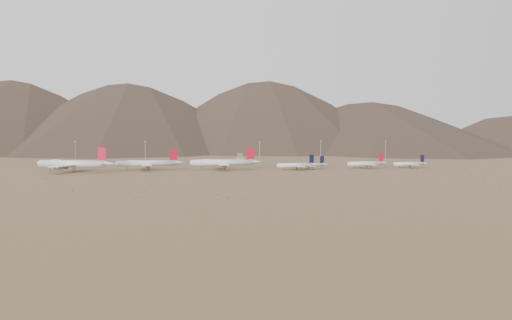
{
  "coord_description": "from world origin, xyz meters",
  "views": [
    {
      "loc": [
        -19.21,
        -432.4,
        34.79
      ],
      "look_at": [
        37.13,
        30.0,
        9.33
      ],
      "focal_mm": 35.0,
      "sensor_mm": 36.0,
      "label": 1
    }
  ],
  "objects": [
    {
      "name": "mast_east",
      "position": [
        127.92,
        142.31,
        14.2
      ],
      "size": [
        2.0,
        0.6,
        25.7
      ],
      "color": "gray",
      "rests_on": "ground"
    },
    {
      "name": "mountain_ridge",
      "position": [
        0.0,
        900.0,
        150.0
      ],
      "size": [
        4400.0,
        1000.0,
        300.0
      ],
      "color": "brown",
      "rests_on": "ground"
    },
    {
      "name": "ground",
      "position": [
        0.0,
        0.0,
        0.0
      ],
      "size": [
        3000.0,
        3000.0,
        0.0
      ],
      "primitive_type": "plane",
      "color": "olive",
      "rests_on": "ground"
    },
    {
      "name": "mast_far_west",
      "position": [
        -148.97,
        128.82,
        14.2
      ],
      "size": [
        2.0,
        0.6,
        25.7
      ],
      "color": "gray",
      "rests_on": "ground"
    },
    {
      "name": "desert_scrub",
      "position": [
        27.91,
        -81.41,
        0.34
      ],
      "size": [
        436.97,
        178.33,
        0.91
      ],
      "color": "brown",
      "rests_on": "ground"
    },
    {
      "name": "mast_west",
      "position": [
        -74.27,
        129.41,
        14.2
      ],
      "size": [
        2.0,
        0.6,
        25.7
      ],
      "color": "gray",
      "rests_on": "ground"
    },
    {
      "name": "narrowbody_a",
      "position": [
        75.36,
        25.36,
        4.57
      ],
      "size": [
        41.86,
        30.88,
        14.09
      ],
      "rotation": [
        0.0,
        0.0,
        0.25
      ],
      "color": "white",
      "rests_on": "ground"
    },
    {
      "name": "control_tower",
      "position": [
        30.0,
        120.0,
        5.32
      ],
      "size": [
        8.0,
        8.0,
        12.0
      ],
      "color": "gray",
      "rests_on": "ground"
    },
    {
      "name": "mast_centre",
      "position": [
        50.8,
        108.09,
        14.2
      ],
      "size": [
        2.0,
        0.6,
        25.7
      ],
      "color": "gray",
      "rests_on": "ground"
    },
    {
      "name": "narrowbody_c",
      "position": [
        147.11,
        36.3,
        4.81
      ],
      "size": [
        44.31,
        32.55,
        14.84
      ],
      "rotation": [
        0.0,
        0.0,
        0.22
      ],
      "color": "white",
      "rests_on": "ground"
    },
    {
      "name": "mast_far_east",
      "position": [
        202.39,
        129.18,
        14.2
      ],
      "size": [
        2.0,
        0.6,
        25.7
      ],
      "color": "gray",
      "rests_on": "ground"
    },
    {
      "name": "widebody_centre",
      "position": [
        -63.6,
        40.38,
        6.5
      ],
      "size": [
        63.22,
        49.1,
        18.84
      ],
      "rotation": [
        0.0,
        0.0,
        0.13
      ],
      "color": "white",
      "rests_on": "ground"
    },
    {
      "name": "narrowbody_d",
      "position": [
        192.0,
        37.97,
        4.14
      ],
      "size": [
        38.46,
        28.02,
        12.77
      ],
      "rotation": [
        0.0,
        0.0,
        0.16
      ],
      "color": "white",
      "rests_on": "ground"
    },
    {
      "name": "widebody_west",
      "position": [
        -126.88,
        23.36,
        7.53
      ],
      "size": [
        71.32,
        56.58,
        21.85
      ],
      "rotation": [
        0.0,
        0.0,
        -0.3
      ],
      "color": "white",
      "rests_on": "ground"
    },
    {
      "name": "widebody_east",
      "position": [
        6.92,
        36.7,
        6.95
      ],
      "size": [
        67.94,
        52.08,
        20.17
      ],
      "rotation": [
        0.0,
        0.0,
        0.03
      ],
      "color": "white",
      "rests_on": "ground"
    },
    {
      "name": "narrowbody_b",
      "position": [
        89.03,
        34.14,
        4.04
      ],
      "size": [
        37.35,
        27.34,
        12.45
      ],
      "rotation": [
        0.0,
        0.0,
        0.19
      ],
      "color": "white",
      "rests_on": "ground"
    }
  ]
}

